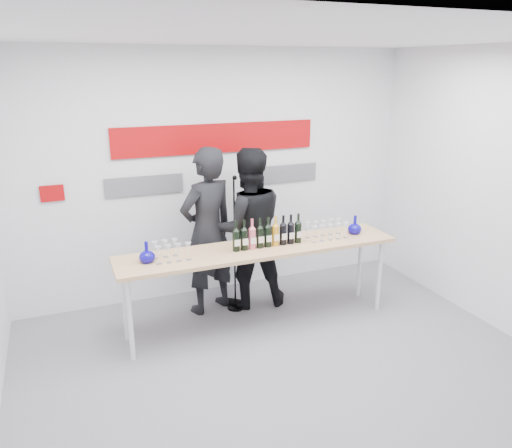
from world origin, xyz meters
name	(u,v)px	position (x,y,z in m)	size (l,w,h in m)	color
ground	(285,367)	(0.00, 0.00, 0.00)	(5.00, 5.00, 0.00)	slate
back_wall	(217,175)	(0.00, 2.00, 1.50)	(5.00, 0.04, 3.00)	silver
signage	(213,151)	(-0.06, 1.97, 1.81)	(3.38, 0.02, 0.79)	#A00609
tasting_table	(259,253)	(0.10, 0.89, 0.85)	(3.07, 0.63, 0.92)	#DCAC76
wine_bottles	(268,232)	(0.19, 0.87, 1.09)	(0.80, 0.08, 0.33)	black
decanter_left	(147,252)	(-1.09, 0.91, 1.03)	(0.16, 0.16, 0.21)	#0E0787
decanter_right	(355,225)	(1.30, 0.89, 1.03)	(0.16, 0.16, 0.21)	#0E0787
glasses_left	(170,251)	(-0.87, 0.88, 1.01)	(0.36, 0.23, 0.18)	silver
glasses_right	(327,230)	(0.92, 0.88, 1.01)	(0.46, 0.23, 0.18)	silver
presenter_left	(208,232)	(-0.31, 1.45, 0.97)	(0.71, 0.47, 1.94)	black
presenter_right	(248,229)	(0.18, 1.44, 0.95)	(0.93, 0.72, 1.91)	black
mic_stand	(235,270)	(-0.02, 1.33, 0.50)	(0.19, 0.19, 1.63)	black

